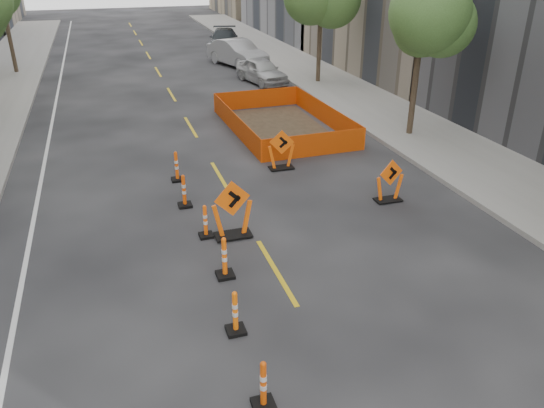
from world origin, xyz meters
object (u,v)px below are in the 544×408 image
object	(u,v)px
channelizer_7	(177,166)
parked_car_mid	(237,53)
channelizer_2	(263,385)
channelizer_6	(184,191)
channelizer_3	(235,312)
channelizer_5	(205,221)
parked_car_near	(262,71)
chevron_sign_right	(390,181)
parked_car_far	(224,39)
chevron_sign_left	(232,209)
chevron_sign_center	(281,150)
channelizer_4	(224,257)

from	to	relation	value
channelizer_7	parked_car_mid	world-z (taller)	parked_car_mid
channelizer_2	channelizer_6	world-z (taller)	channelizer_6
channelizer_3	channelizer_5	size ratio (longest dim) A/B	1.04
channelizer_3	parked_car_near	xyz separation A→B (m)	(6.85, 21.03, 0.20)
channelizer_3	parked_car_near	world-z (taller)	parked_car_near
chevron_sign_right	parked_car_far	bearing A→B (deg)	78.08
chevron_sign_left	chevron_sign_center	distance (m)	5.07
channelizer_5	channelizer_7	world-z (taller)	channelizer_7
channelizer_6	chevron_sign_center	xyz separation A→B (m)	(3.73, 1.98, 0.20)
channelizer_2	channelizer_6	xyz separation A→B (m)	(-0.01, 8.15, 0.02)
channelizer_3	channelizer_6	distance (m)	6.11
channelizer_7	parked_car_mid	distance (m)	19.25
chevron_sign_right	channelizer_5	bearing A→B (deg)	175.86
channelizer_3	parked_car_far	distance (m)	33.42
chevron_sign_right	channelizer_2	bearing A→B (deg)	-141.45
channelizer_4	channelizer_5	xyz separation A→B (m)	(-0.05, 2.04, -0.06)
channelizer_5	channelizer_7	distance (m)	4.08
channelizer_7	channelizer_3	bearing A→B (deg)	-90.31
channelizer_5	parked_car_far	xyz separation A→B (m)	(7.10, 28.54, 0.28)
chevron_sign_center	channelizer_3	bearing A→B (deg)	-96.45
parked_car_mid	parked_car_far	size ratio (longest dim) A/B	0.98
channelizer_5	parked_car_far	bearing A→B (deg)	76.03
chevron_sign_center	parked_car_far	world-z (taller)	parked_car_far
channelizer_7	chevron_sign_left	distance (m)	4.39
parked_car_mid	parked_car_far	world-z (taller)	parked_car_mid
channelizer_5	parked_car_near	distance (m)	18.21
channelizer_6	parked_car_near	xyz separation A→B (m)	(6.89, 14.92, 0.18)
channelizer_2	chevron_sign_left	bearing A→B (deg)	81.07
chevron_sign_right	parked_car_mid	world-z (taller)	parked_car_mid
chevron_sign_right	channelizer_3	bearing A→B (deg)	-151.74
parked_car_near	parked_car_far	xyz separation A→B (m)	(0.45, 11.59, 0.06)
parked_car_far	channelizer_7	bearing A→B (deg)	-91.65
chevron_sign_right	channelizer_7	bearing A→B (deg)	139.83
chevron_sign_center	chevron_sign_left	bearing A→B (deg)	-105.34
channelizer_5	parked_car_near	world-z (taller)	parked_car_near
channelizer_4	chevron_sign_left	xyz separation A→B (m)	(0.64, 1.82, 0.30)
parked_car_far	parked_car_mid	bearing A→B (deg)	-80.17
channelizer_3	channelizer_6	size ratio (longest dim) A/B	0.95
channelizer_6	channelizer_7	distance (m)	2.04
channelizer_5	parked_car_mid	bearing A→B (deg)	73.55
channelizer_6	chevron_sign_center	size ratio (longest dim) A/B	0.72
channelizer_2	parked_car_near	xyz separation A→B (m)	(6.88, 23.06, 0.20)
channelizer_5	parked_car_mid	size ratio (longest dim) A/B	0.18
channelizer_2	channelizer_4	xyz separation A→B (m)	(0.28, 4.07, 0.04)
chevron_sign_left	chevron_sign_center	size ratio (longest dim) A/B	1.15
channelizer_6	chevron_sign_left	world-z (taller)	chevron_sign_left
channelizer_5	channelizer_6	distance (m)	2.05
channelizer_4	parked_car_mid	bearing A→B (deg)	74.98
channelizer_2	chevron_sign_center	xyz separation A→B (m)	(3.72, 10.12, 0.22)
channelizer_5	chevron_sign_right	distance (m)	5.81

